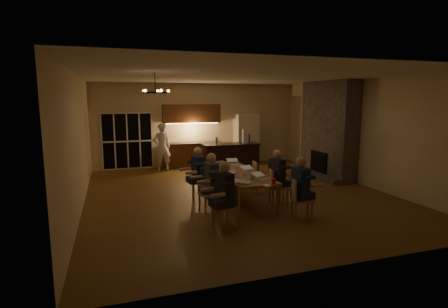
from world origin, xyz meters
TOP-DOWN VIEW (x-y plane):
  - floor at (0.00, 0.00)m, footprint 9.00×9.00m
  - back_wall at (0.00, 4.52)m, footprint 8.00×0.04m
  - left_wall at (-4.02, 0.00)m, footprint 0.04×9.00m
  - right_wall at (4.02, 0.00)m, footprint 0.04×9.00m
  - ceiling at (0.00, 0.00)m, footprint 8.00×9.00m
  - french_doors at (-2.70, 4.47)m, footprint 1.86×0.08m
  - fireplace at (3.70, 1.20)m, footprint 0.58×2.50m
  - kitchenette at (-0.30, 4.20)m, footprint 2.24×0.68m
  - refrigerator at (1.90, 4.15)m, footprint 0.90×0.68m
  - dining_table at (-0.24, -0.72)m, footprint 1.10×2.76m
  - bar_island at (0.68, 2.43)m, footprint 1.98×0.70m
  - chair_left_near at (-1.11, -2.32)m, footprint 0.53×0.53m
  - chair_left_mid at (-1.15, -1.30)m, footprint 0.50×0.50m
  - chair_left_far at (-1.07, -0.09)m, footprint 0.51×0.51m
  - chair_right_near at (0.66, -2.36)m, footprint 0.54×0.54m
  - chair_right_mid at (0.65, -1.24)m, footprint 0.52×0.52m
  - chair_right_far at (0.69, -0.14)m, footprint 0.49×0.49m
  - person_left_near at (-1.12, -2.34)m, footprint 0.70×0.70m
  - person_right_near at (0.61, -2.34)m, footprint 0.65×0.65m
  - person_left_mid at (-1.08, -1.21)m, footprint 0.64×0.64m
  - person_right_mid at (0.61, -1.22)m, footprint 0.71×0.71m
  - person_left_far at (-1.14, -0.17)m, footprint 0.67×0.67m
  - standing_person at (-1.53, 3.71)m, footprint 0.71×0.53m
  - chandelier at (-2.28, -0.96)m, footprint 0.61×0.61m
  - laptop_a at (-0.48, -1.73)m, footprint 0.42×0.42m
  - laptop_b at (0.02, -1.63)m, footprint 0.41×0.39m
  - laptop_c at (-0.43, -0.65)m, footprint 0.38×0.36m
  - laptop_d at (0.03, -0.80)m, footprint 0.37×0.34m
  - laptop_e at (-0.49, 0.42)m, footprint 0.36×0.33m
  - laptop_f at (0.00, 0.34)m, footprint 0.35×0.31m
  - mug_front at (-0.25, -1.18)m, footprint 0.08×0.08m
  - mug_mid at (-0.10, -0.19)m, footprint 0.08×0.08m
  - mug_back at (-0.56, 0.09)m, footprint 0.07×0.07m
  - redcup_near at (0.13, -2.02)m, footprint 0.09×0.09m
  - redcup_mid at (-0.66, -0.28)m, footprint 0.09×0.09m
  - can_silver at (-0.17, -1.50)m, footprint 0.07×0.07m
  - can_cola at (-0.38, 0.75)m, footprint 0.06×0.06m
  - plate_near at (0.17, -1.21)m, footprint 0.27×0.27m
  - plate_left at (-0.55, -1.57)m, footprint 0.26×0.26m
  - plate_far at (0.21, 0.06)m, footprint 0.23×0.23m
  - notepad at (-0.09, -2.14)m, footprint 0.15×0.20m
  - bar_bottle at (0.15, 2.44)m, footprint 0.08×0.08m
  - bar_blender at (1.16, 2.39)m, footprint 0.16×0.16m

SIDE VIEW (x-z plane):
  - floor at x=0.00m, z-range 0.00..0.00m
  - dining_table at x=-0.24m, z-range 0.00..0.75m
  - chair_left_near at x=-1.11m, z-range 0.00..0.89m
  - chair_left_mid at x=-1.15m, z-range 0.00..0.89m
  - chair_left_far at x=-1.07m, z-range 0.00..0.89m
  - chair_right_near at x=0.66m, z-range 0.00..0.89m
  - chair_right_mid at x=0.65m, z-range 0.00..0.89m
  - chair_right_far at x=0.69m, z-range 0.00..0.89m
  - bar_island at x=0.68m, z-range 0.00..1.08m
  - person_left_near at x=-1.12m, z-range 0.00..1.38m
  - person_right_near at x=0.61m, z-range 0.00..1.38m
  - person_left_mid at x=-1.08m, z-range 0.00..1.38m
  - person_right_mid at x=0.61m, z-range 0.00..1.38m
  - person_left_far at x=-1.14m, z-range 0.00..1.38m
  - notepad at x=-0.09m, z-range 0.75..0.76m
  - plate_near at x=0.17m, z-range 0.75..0.77m
  - plate_left at x=-0.55m, z-range 0.75..0.77m
  - plate_far at x=0.21m, z-range 0.75..0.77m
  - mug_front at x=-0.25m, z-range 0.75..0.85m
  - mug_mid at x=-0.10m, z-range 0.75..0.85m
  - mug_back at x=-0.56m, z-range 0.75..0.85m
  - redcup_near at x=0.13m, z-range 0.75..0.87m
  - redcup_mid at x=-0.66m, z-range 0.75..0.87m
  - can_silver at x=-0.17m, z-range 0.75..0.87m
  - can_cola at x=-0.38m, z-range 0.75..0.87m
  - laptop_a at x=-0.48m, z-range 0.75..0.98m
  - laptop_b at x=0.02m, z-range 0.75..0.98m
  - laptop_c at x=-0.43m, z-range 0.75..0.98m
  - laptop_d at x=0.03m, z-range 0.75..0.98m
  - laptop_e at x=-0.49m, z-range 0.75..0.98m
  - laptop_f at x=0.00m, z-range 0.75..0.98m
  - standing_person at x=-1.53m, z-range 0.00..1.76m
  - refrigerator at x=1.90m, z-range 0.00..2.00m
  - french_doors at x=-2.70m, z-range 0.00..2.10m
  - kitchenette at x=-0.30m, z-range 0.00..2.40m
  - bar_bottle at x=0.15m, z-range 1.08..1.32m
  - bar_blender at x=1.16m, z-range 1.08..1.55m
  - back_wall at x=0.00m, z-range 0.00..3.20m
  - left_wall at x=-4.02m, z-range 0.00..3.20m
  - right_wall at x=4.02m, z-range 0.00..3.20m
  - fireplace at x=3.70m, z-range 0.00..3.20m
  - chandelier at x=-2.28m, z-range 2.73..2.77m
  - ceiling at x=0.00m, z-range 3.20..3.24m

